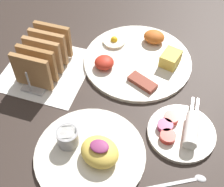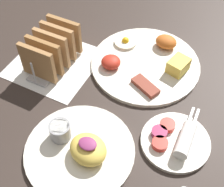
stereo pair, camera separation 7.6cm
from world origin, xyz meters
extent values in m
plane|color=#332823|center=(0.00, 0.00, 0.00)|extent=(3.00, 3.00, 0.00)
cube|color=white|center=(-0.23, 0.08, 0.00)|extent=(0.22, 0.22, 0.00)
cylinder|color=silver|center=(0.00, 0.18, 0.01)|extent=(0.30, 0.30, 0.01)
cube|color=#E5C64C|center=(0.09, 0.20, 0.03)|extent=(0.06, 0.06, 0.04)
ellipsoid|color=#C66023|center=(0.03, 0.27, 0.03)|extent=(0.06, 0.05, 0.03)
cylinder|color=#F4EACC|center=(-0.08, 0.23, 0.01)|extent=(0.06, 0.06, 0.01)
sphere|color=yellow|center=(-0.08, 0.23, 0.02)|extent=(0.02, 0.02, 0.02)
ellipsoid|color=red|center=(-0.08, 0.13, 0.02)|extent=(0.05, 0.05, 0.03)
cube|color=brown|center=(0.03, 0.10, 0.02)|extent=(0.08, 0.06, 0.01)
cylinder|color=silver|center=(0.16, -0.01, 0.01)|extent=(0.16, 0.16, 0.01)
cylinder|color=red|center=(0.13, 0.01, 0.02)|extent=(0.04, 0.04, 0.01)
cylinder|color=#99234C|center=(0.12, -0.01, 0.02)|extent=(0.04, 0.04, 0.01)
cylinder|color=red|center=(0.13, -0.04, 0.02)|extent=(0.04, 0.04, 0.01)
cylinder|color=white|center=(0.18, -0.01, 0.03)|extent=(0.04, 0.09, 0.03)
cube|color=silver|center=(0.17, 0.06, 0.03)|extent=(0.01, 0.05, 0.00)
cube|color=silver|center=(0.18, 0.06, 0.03)|extent=(0.01, 0.05, 0.00)
cylinder|color=silver|center=(-0.02, -0.13, 0.01)|extent=(0.24, 0.24, 0.01)
ellipsoid|color=#EAC651|center=(0.00, -0.13, 0.03)|extent=(0.11, 0.10, 0.04)
ellipsoid|color=#8C3366|center=(0.00, -0.13, 0.05)|extent=(0.04, 0.03, 0.01)
cylinder|color=#99999E|center=(-0.08, -0.12, 0.03)|extent=(0.05, 0.05, 0.04)
cylinder|color=white|center=(-0.08, -0.12, 0.05)|extent=(0.04, 0.04, 0.01)
cube|color=#B7B7BC|center=(-0.23, 0.08, 0.01)|extent=(0.06, 0.18, 0.01)
cube|color=#A17446|center=(-0.23, 0.01, 0.06)|extent=(0.10, 0.01, 0.10)
cube|color=olive|center=(-0.23, 0.05, 0.06)|extent=(0.10, 0.01, 0.10)
cube|color=#A87A4C|center=(-0.23, 0.08, 0.06)|extent=(0.10, 0.01, 0.10)
cube|color=#A57749|center=(-0.23, 0.11, 0.06)|extent=(0.10, 0.01, 0.10)
cube|color=#9D6F41|center=(-0.23, 0.14, 0.06)|extent=(0.10, 0.01, 0.10)
cylinder|color=#B7B7BC|center=(-0.23, -0.01, 0.04)|extent=(0.01, 0.01, 0.07)
cylinder|color=#B7B7BC|center=(-0.23, 0.16, 0.04)|extent=(0.01, 0.01, 0.07)
cube|color=silver|center=(0.16, -0.14, 0.00)|extent=(0.10, 0.06, 0.00)
ellipsoid|color=silver|center=(0.21, -0.11, 0.00)|extent=(0.02, 0.02, 0.01)
camera|label=1|loc=(0.12, -0.43, 0.61)|focal=50.00mm
camera|label=2|loc=(0.19, -0.40, 0.61)|focal=50.00mm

